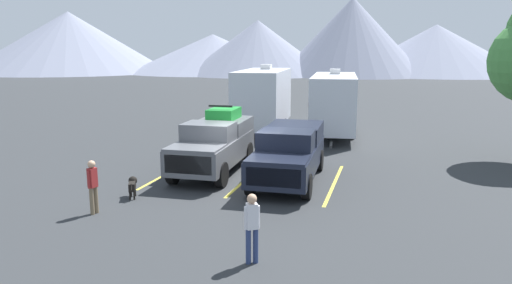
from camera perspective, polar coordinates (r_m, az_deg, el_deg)
The scene contains 12 objects.
ground_plane at distance 17.43m, azimuth -1.72°, elevation -5.02°, with size 240.00×240.00×0.00m, color #2D3033.
pickup_truck_a at distance 18.92m, azimuth -5.01°, elevation -0.05°, with size 2.35×5.53×2.61m.
pickup_truck_b at distance 17.60m, azimuth 4.07°, elevation -1.18°, with size 2.40×5.75×2.02m.
lot_stripe_a at distance 19.42m, azimuth -10.23°, elevation -3.49°, with size 0.12×5.50×0.01m, color gold.
lot_stripe_b at distance 18.24m, azimuth -0.87°, elevation -4.27°, with size 0.12×5.50×0.01m, color gold.
lot_stripe_c at distance 17.59m, azimuth 9.48°, elevation -5.01°, with size 0.12×5.50×0.01m, color gold.
camper_trailer_a at distance 27.85m, azimuth 0.89°, elevation 5.47°, with size 3.21×8.34×3.99m.
camper_trailer_b at distance 27.16m, azimuth 9.45°, elevation 4.93°, with size 3.13×8.88×3.75m.
person_a at distance 10.84m, azimuth -0.50°, elevation -9.91°, with size 0.33×0.29×1.67m.
person_b at distance 14.82m, azimuth -19.24°, elevation -4.77°, with size 0.24×0.36×1.65m.
dog at distance 16.25m, azimuth -14.79°, elevation -5.00°, with size 0.50×0.78×0.66m.
mountain_ridge at distance 92.82m, azimuth 11.95°, elevation 11.78°, with size 159.06×50.62×14.58m.
Camera 1 is at (5.14, -15.93, 4.86)m, focal length 32.90 mm.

